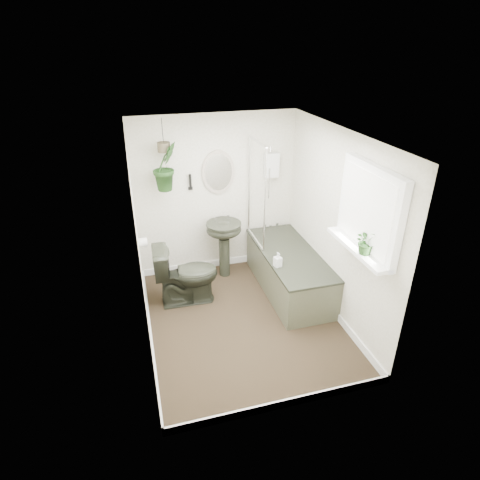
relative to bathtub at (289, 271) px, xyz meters
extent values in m
cube|color=black|center=(-0.80, -0.50, -0.30)|extent=(2.30, 2.80, 0.02)
cube|color=white|center=(-0.80, -0.50, 2.02)|extent=(2.30, 2.80, 0.02)
cube|color=white|center=(-0.80, 0.91, 0.86)|extent=(2.30, 0.02, 2.30)
cube|color=white|center=(-0.80, -1.91, 0.86)|extent=(2.30, 0.02, 2.30)
cube|color=white|center=(-1.96, -0.50, 0.86)|extent=(0.02, 2.80, 2.30)
cube|color=white|center=(0.36, -0.50, 0.86)|extent=(0.02, 2.80, 2.30)
cube|color=white|center=(-0.80, -0.50, -0.24)|extent=(2.30, 2.80, 0.10)
cube|color=white|center=(0.00, 0.84, 1.26)|extent=(0.20, 0.10, 0.35)
ellipsoid|color=#B3A491|center=(-0.77, 0.87, 1.21)|extent=(0.46, 0.03, 0.62)
cylinder|color=black|center=(-1.17, 0.86, 1.11)|extent=(0.04, 0.04, 0.22)
cylinder|color=white|center=(-1.90, 0.20, 0.61)|extent=(0.11, 0.11, 0.11)
cube|color=white|center=(0.29, -1.20, 1.36)|extent=(0.08, 1.00, 0.90)
cube|color=white|center=(0.22, -1.20, 0.94)|extent=(0.18, 1.00, 0.04)
cube|color=white|center=(0.24, -1.20, 1.36)|extent=(0.01, 0.86, 0.76)
imported|color=black|center=(-1.40, 0.10, 0.12)|extent=(0.83, 0.49, 0.83)
imported|color=black|center=(0.21, -1.35, 1.09)|extent=(0.26, 0.23, 0.26)
imported|color=black|center=(-1.50, 0.67, 1.41)|extent=(0.43, 0.41, 0.62)
imported|color=black|center=(-0.29, -0.29, 0.39)|extent=(0.10, 0.10, 0.19)
cylinder|color=#473F2D|center=(-1.50, 0.67, 1.66)|extent=(0.16, 0.16, 0.12)
camera|label=1|loc=(-1.93, -4.37, 2.89)|focal=30.00mm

